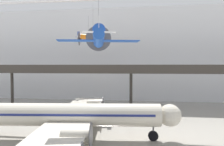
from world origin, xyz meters
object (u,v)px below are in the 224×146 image
at_px(suspended_plane_orange_highwing, 93,37).
at_px(suspended_plane_blue_trainer, 99,37).
at_px(airliner_silver_main, 65,115).
at_px(suspended_plane_white_twin, 89,37).

distance_m(suspended_plane_orange_highwing, suspended_plane_blue_trainer, 16.67).
relative_size(airliner_silver_main, suspended_plane_orange_highwing, 4.27).
relative_size(suspended_plane_blue_trainer, suspended_plane_white_twin, 1.59).
relative_size(suspended_plane_orange_highwing, suspended_plane_white_twin, 1.29).
bearing_deg(airliner_silver_main, suspended_plane_orange_highwing, 81.61).
bearing_deg(suspended_plane_orange_highwing, airliner_silver_main, 79.23).
bearing_deg(suspended_plane_blue_trainer, suspended_plane_white_twin, 4.97).
distance_m(suspended_plane_blue_trainer, suspended_plane_white_twin, 26.74).
relative_size(airliner_silver_main, suspended_plane_white_twin, 5.51).
height_order(airliner_silver_main, suspended_plane_blue_trainer, suspended_plane_blue_trainer).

